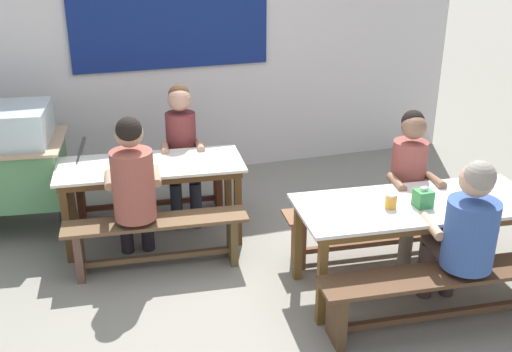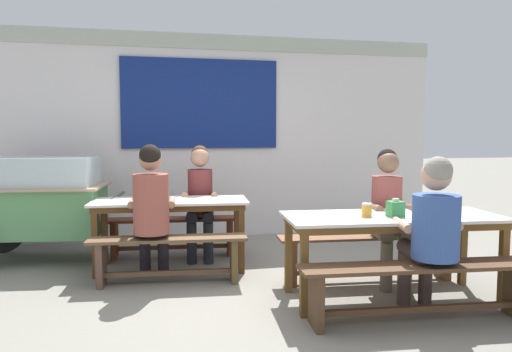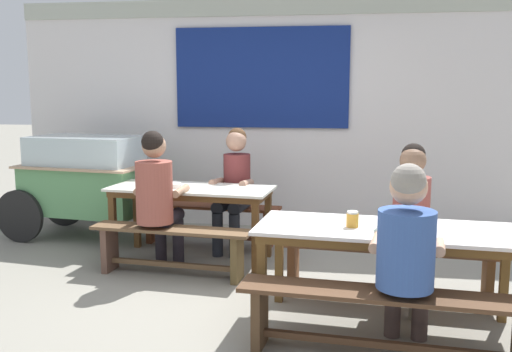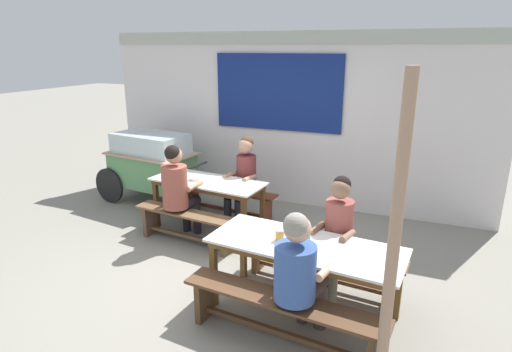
{
  "view_description": "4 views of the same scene",
  "coord_description": "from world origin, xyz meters",
  "px_view_note": "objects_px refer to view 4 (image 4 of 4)",
  "views": [
    {
      "loc": [
        -1.23,
        -3.96,
        2.65
      ],
      "look_at": [
        0.05,
        0.12,
        0.85
      ],
      "focal_mm": 42.3,
      "sensor_mm": 36.0,
      "label": 1
    },
    {
      "loc": [
        -0.9,
        -4.21,
        1.43
      ],
      "look_at": [
        0.17,
        0.55,
        1.0
      ],
      "focal_mm": 34.46,
      "sensor_mm": 36.0,
      "label": 2
    },
    {
      "loc": [
        0.82,
        -4.44,
        1.7
      ],
      "look_at": [
        0.06,
        0.48,
        0.93
      ],
      "focal_mm": 40.14,
      "sensor_mm": 36.0,
      "label": 3
    },
    {
      "loc": [
        2.08,
        -3.94,
        2.5
      ],
      "look_at": [
        0.28,
        0.41,
        1.05
      ],
      "focal_mm": 29.55,
      "sensor_mm": 36.0,
      "label": 4
    }
  ],
  "objects_px": {
    "food_cart": "(151,162)",
    "wooden_support_post": "(393,249)",
    "person_left_back_turned": "(178,187)",
    "bench_far_front": "(186,222)",
    "person_right_near_table": "(336,231)",
    "dining_table_far": "(208,186)",
    "person_near_front": "(299,270)",
    "bench_near_front": "(281,313)",
    "soup_bowl": "(195,178)",
    "dining_table_near": "(305,251)",
    "bench_far_back": "(228,198)",
    "tissue_box": "(302,240)",
    "condiment_jar": "(280,235)",
    "bench_near_back": "(321,261)",
    "person_center_facing": "(243,175)"
  },
  "relations": [
    {
      "from": "soup_bowl",
      "to": "dining_table_near",
      "type": "bearing_deg",
      "value": -34.25
    },
    {
      "from": "person_center_facing",
      "to": "soup_bowl",
      "type": "height_order",
      "value": "person_center_facing"
    },
    {
      "from": "dining_table_near",
      "to": "person_center_facing",
      "type": "distance_m",
      "value": 2.3
    },
    {
      "from": "dining_table_near",
      "to": "person_center_facing",
      "type": "height_order",
      "value": "person_center_facing"
    },
    {
      "from": "tissue_box",
      "to": "wooden_support_post",
      "type": "relative_size",
      "value": 0.06
    },
    {
      "from": "soup_bowl",
      "to": "person_center_facing",
      "type": "bearing_deg",
      "value": 40.9
    },
    {
      "from": "bench_far_back",
      "to": "wooden_support_post",
      "type": "distance_m",
      "value": 3.81
    },
    {
      "from": "person_right_near_table",
      "to": "condiment_jar",
      "type": "xyz_separation_m",
      "value": [
        -0.44,
        -0.46,
        0.07
      ]
    },
    {
      "from": "person_left_back_turned",
      "to": "condiment_jar",
      "type": "bearing_deg",
      "value": -28.66
    },
    {
      "from": "dining_table_far",
      "to": "person_left_back_turned",
      "type": "bearing_deg",
      "value": -113.53
    },
    {
      "from": "dining_table_near",
      "to": "bench_near_front",
      "type": "distance_m",
      "value": 0.63
    },
    {
      "from": "person_right_near_table",
      "to": "soup_bowl",
      "type": "bearing_deg",
      "value": 157.41
    },
    {
      "from": "food_cart",
      "to": "tissue_box",
      "type": "xyz_separation_m",
      "value": [
        3.2,
        -2.09,
        0.1
      ]
    },
    {
      "from": "person_left_back_turned",
      "to": "bench_far_front",
      "type": "bearing_deg",
      "value": -26.78
    },
    {
      "from": "person_center_facing",
      "to": "bench_near_front",
      "type": "bearing_deg",
      "value": -59.03
    },
    {
      "from": "bench_near_front",
      "to": "person_near_front",
      "type": "relative_size",
      "value": 1.47
    },
    {
      "from": "bench_far_front",
      "to": "tissue_box",
      "type": "xyz_separation_m",
      "value": [
        1.83,
        -0.92,
        0.5
      ]
    },
    {
      "from": "tissue_box",
      "to": "wooden_support_post",
      "type": "xyz_separation_m",
      "value": [
        0.83,
        -0.7,
        0.4
      ]
    },
    {
      "from": "food_cart",
      "to": "tissue_box",
      "type": "distance_m",
      "value": 3.82
    },
    {
      "from": "person_center_facing",
      "to": "wooden_support_post",
      "type": "height_order",
      "value": "wooden_support_post"
    },
    {
      "from": "food_cart",
      "to": "wooden_support_post",
      "type": "relative_size",
      "value": 0.77
    },
    {
      "from": "bench_near_back",
      "to": "condiment_jar",
      "type": "bearing_deg",
      "value": -118.14
    },
    {
      "from": "dining_table_far",
      "to": "dining_table_near",
      "type": "bearing_deg",
      "value": -37.6
    },
    {
      "from": "dining_table_far",
      "to": "person_center_facing",
      "type": "height_order",
      "value": "person_center_facing"
    },
    {
      "from": "bench_far_back",
      "to": "bench_far_front",
      "type": "distance_m",
      "value": 1.05
    },
    {
      "from": "wooden_support_post",
      "to": "bench_far_back",
      "type": "bearing_deg",
      "value": 133.76
    },
    {
      "from": "wooden_support_post",
      "to": "bench_near_front",
      "type": "bearing_deg",
      "value": 163.98
    },
    {
      "from": "person_near_front",
      "to": "soup_bowl",
      "type": "bearing_deg",
      "value": 138.58
    },
    {
      "from": "condiment_jar",
      "to": "bench_near_back",
      "type": "bearing_deg",
      "value": 61.86
    },
    {
      "from": "soup_bowl",
      "to": "person_left_back_turned",
      "type": "bearing_deg",
      "value": -93.52
    },
    {
      "from": "person_near_front",
      "to": "wooden_support_post",
      "type": "height_order",
      "value": "wooden_support_post"
    },
    {
      "from": "person_right_near_table",
      "to": "dining_table_near",
      "type": "bearing_deg",
      "value": -114.46
    },
    {
      "from": "bench_far_back",
      "to": "wooden_support_post",
      "type": "height_order",
      "value": "wooden_support_post"
    },
    {
      "from": "bench_far_back",
      "to": "dining_table_near",
      "type": "bearing_deg",
      "value": -47.52
    },
    {
      "from": "wooden_support_post",
      "to": "food_cart",
      "type": "bearing_deg",
      "value": 145.21
    },
    {
      "from": "dining_table_far",
      "to": "soup_bowl",
      "type": "distance_m",
      "value": 0.2
    },
    {
      "from": "bench_far_front",
      "to": "dining_table_near",
      "type": "bearing_deg",
      "value": -24.95
    },
    {
      "from": "dining_table_far",
      "to": "bench_near_front",
      "type": "relative_size",
      "value": 0.89
    },
    {
      "from": "bench_far_front",
      "to": "person_center_facing",
      "type": "xyz_separation_m",
      "value": [
        0.4,
        0.94,
        0.43
      ]
    },
    {
      "from": "bench_near_front",
      "to": "food_cart",
      "type": "relative_size",
      "value": 1.0
    },
    {
      "from": "person_right_near_table",
      "to": "wooden_support_post",
      "type": "height_order",
      "value": "wooden_support_post"
    },
    {
      "from": "bench_far_back",
      "to": "food_cart",
      "type": "xyz_separation_m",
      "value": [
        -1.46,
        0.12,
        0.39
      ]
    },
    {
      "from": "bench_near_back",
      "to": "condiment_jar",
      "type": "distance_m",
      "value": 0.79
    },
    {
      "from": "person_right_near_table",
      "to": "wooden_support_post",
      "type": "xyz_separation_m",
      "value": [
        0.62,
        -1.21,
        0.48
      ]
    },
    {
      "from": "bench_far_front",
      "to": "person_right_near_table",
      "type": "relative_size",
      "value": 1.18
    },
    {
      "from": "food_cart",
      "to": "tissue_box",
      "type": "relative_size",
      "value": 12.12
    },
    {
      "from": "dining_table_far",
      "to": "condiment_jar",
      "type": "distance_m",
      "value": 2.09
    },
    {
      "from": "dining_table_near",
      "to": "person_left_back_turned",
      "type": "bearing_deg",
      "value": 154.91
    },
    {
      "from": "food_cart",
      "to": "person_left_back_turned",
      "type": "relative_size",
      "value": 1.4
    },
    {
      "from": "dining_table_far",
      "to": "person_near_front",
      "type": "bearing_deg",
      "value": -44.6
    }
  ]
}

